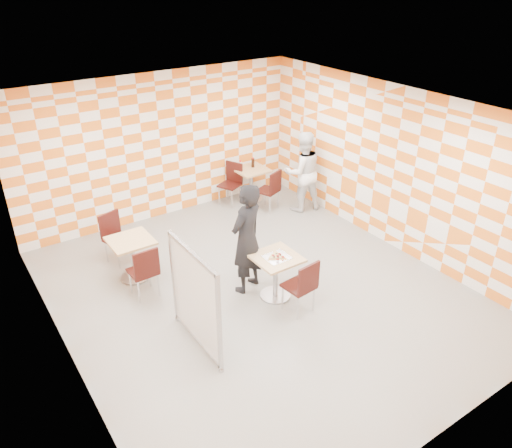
% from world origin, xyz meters
% --- Properties ---
extents(room_shell, '(7.00, 7.00, 7.00)m').
position_xyz_m(room_shell, '(0.00, 0.54, 1.50)').
color(room_shell, gray).
rests_on(room_shell, ground).
extents(main_table, '(0.70, 0.70, 0.75)m').
position_xyz_m(main_table, '(0.17, -0.26, 0.51)').
color(main_table, '#D7B674').
rests_on(main_table, ground).
extents(second_table, '(0.70, 0.70, 0.75)m').
position_xyz_m(second_table, '(1.91, 3.05, 0.51)').
color(second_table, '#D7B674').
rests_on(second_table, ground).
extents(empty_table, '(0.70, 0.70, 0.75)m').
position_xyz_m(empty_table, '(-1.52, 1.54, 0.51)').
color(empty_table, '#D7B674').
rests_on(empty_table, ground).
extents(chair_main_front, '(0.46, 0.47, 0.92)m').
position_xyz_m(chair_main_front, '(0.25, -0.84, 0.54)').
color(chair_main_front, black).
rests_on(chair_main_front, ground).
extents(chair_second_front, '(0.55, 0.56, 0.92)m').
position_xyz_m(chair_second_front, '(1.95, 2.34, 0.54)').
color(chair_second_front, black).
rests_on(chair_second_front, ground).
extents(chair_second_side, '(0.57, 0.56, 0.92)m').
position_xyz_m(chair_second_side, '(1.48, 3.18, 0.54)').
color(chair_second_side, black).
rests_on(chair_second_side, ground).
extents(chair_empty_near, '(0.43, 0.44, 0.92)m').
position_xyz_m(chair_empty_near, '(-1.57, 0.87, 0.54)').
color(chair_empty_near, black).
rests_on(chair_empty_near, ground).
extents(chair_empty_far, '(0.53, 0.54, 0.92)m').
position_xyz_m(chair_empty_far, '(-1.55, 2.27, 0.54)').
color(chair_empty_far, black).
rests_on(chair_empty_far, ground).
extents(partition, '(0.08, 1.38, 1.55)m').
position_xyz_m(partition, '(-1.43, -0.57, 0.79)').
color(partition, white).
rests_on(partition, ground).
extents(man_dark, '(0.80, 0.66, 1.87)m').
position_xyz_m(man_dark, '(-0.08, 0.20, 0.94)').
color(man_dark, black).
rests_on(man_dark, ground).
extents(man_white, '(0.99, 0.85, 1.75)m').
position_xyz_m(man_white, '(2.55, 2.04, 0.88)').
color(man_white, white).
rests_on(man_white, ground).
extents(pizza_on_foil, '(0.40, 0.40, 0.04)m').
position_xyz_m(pizza_on_foil, '(0.17, -0.27, 0.77)').
color(pizza_on_foil, silver).
rests_on(pizza_on_foil, main_table).
extents(sport_bottle, '(0.06, 0.06, 0.20)m').
position_xyz_m(sport_bottle, '(1.72, 3.20, 0.84)').
color(sport_bottle, white).
rests_on(sport_bottle, second_table).
extents(soda_bottle, '(0.07, 0.07, 0.23)m').
position_xyz_m(soda_bottle, '(2.00, 3.12, 0.85)').
color(soda_bottle, black).
rests_on(soda_bottle, second_table).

